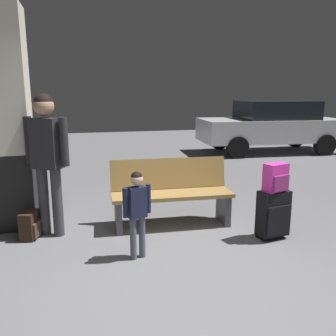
# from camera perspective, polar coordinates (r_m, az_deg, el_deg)

# --- Properties ---
(ground_plane) EXTENTS (18.00, 18.00, 0.10)m
(ground_plane) POSITION_cam_1_polar(r_m,az_deg,el_deg) (7.15, -6.82, -2.67)
(ground_plane) COLOR slate
(structural_pillar) EXTENTS (0.57, 0.57, 2.82)m
(structural_pillar) POSITION_cam_1_polar(r_m,az_deg,el_deg) (5.00, -24.50, 6.79)
(structural_pillar) COLOR black
(structural_pillar) RESTS_ON ground_plane
(bench) EXTENTS (1.63, 0.61, 0.89)m
(bench) POSITION_cam_1_polar(r_m,az_deg,el_deg) (4.77, 0.52, -4.06)
(bench) COLOR #9E7A42
(bench) RESTS_ON ground_plane
(suitcase) EXTENTS (0.41, 0.28, 0.60)m
(suitcase) POSITION_cam_1_polar(r_m,az_deg,el_deg) (4.54, 16.63, -7.05)
(suitcase) COLOR black
(suitcase) RESTS_ON ground_plane
(backpack_bright) EXTENTS (0.31, 0.25, 0.34)m
(backpack_bright) POSITION_cam_1_polar(r_m,az_deg,el_deg) (4.42, 17.00, -1.53)
(backpack_bright) COLOR #D833A5
(backpack_bright) RESTS_ON suitcase
(child) EXTENTS (0.32, 0.19, 0.97)m
(child) POSITION_cam_1_polar(r_m,az_deg,el_deg) (3.78, -5.04, -6.08)
(child) COLOR #4C5160
(child) RESTS_ON ground_plane
(adult) EXTENTS (0.52, 0.37, 1.76)m
(adult) POSITION_cam_1_polar(r_m,az_deg,el_deg) (4.53, -18.96, 2.76)
(adult) COLOR #38383D
(adult) RESTS_ON ground_plane
(backpack_dark_floor) EXTENTS (0.25, 0.31, 0.34)m
(backpack_dark_floor) POSITION_cam_1_polar(r_m,az_deg,el_deg) (4.73, -21.34, -8.61)
(backpack_dark_floor) COLOR black
(backpack_dark_floor) RESTS_ON ground_plane
(parked_car_side) EXTENTS (4.21, 2.03, 1.51)m
(parked_car_side) POSITION_cam_1_polar(r_m,az_deg,el_deg) (10.95, 16.33, 6.66)
(parked_car_side) COLOR silver
(parked_car_side) RESTS_ON ground_plane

